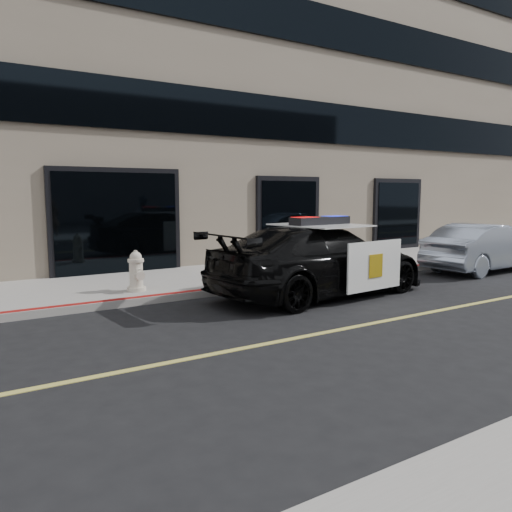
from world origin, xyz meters
TOP-DOWN VIEW (x-y plane):
  - ground at (0.00, 0.00)m, footprint 120.00×120.00m
  - sidewalk_n at (0.00, 5.25)m, footprint 60.00×3.50m
  - building_n at (0.00, 10.50)m, footprint 60.00×7.00m
  - police_car at (2.01, 2.35)m, footprint 3.04×5.63m
  - silver_sedan at (8.16, 2.46)m, footprint 1.73×4.24m
  - fire_hydrant at (-1.45, 4.22)m, footprint 0.39×0.55m

SIDE VIEW (x-z plane):
  - ground at x=0.00m, z-range 0.00..0.00m
  - sidewalk_n at x=0.00m, z-range 0.00..0.15m
  - fire_hydrant at x=-1.45m, z-range 0.12..0.99m
  - silver_sedan at x=8.16m, z-range 0.00..1.36m
  - police_car at x=2.01m, z-range -0.09..1.63m
  - building_n at x=0.00m, z-range 0.00..12.00m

